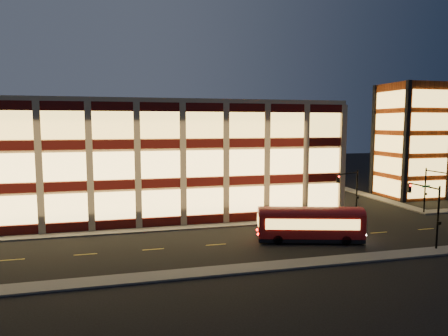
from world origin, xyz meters
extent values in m
plane|color=black|center=(0.00, 0.00, 0.00)|extent=(200.00, 200.00, 0.00)
cube|color=#514F4C|center=(-3.00, 1.00, 0.07)|extent=(54.00, 2.00, 0.15)
cube|color=#514F4C|center=(23.00, 17.00, 0.07)|extent=(2.00, 30.00, 0.15)
cube|color=#514F4C|center=(34.00, 17.00, 0.07)|extent=(2.00, 30.00, 0.15)
cube|color=#514F4C|center=(0.00, -13.00, 0.07)|extent=(100.00, 2.00, 0.15)
cube|color=tan|center=(-3.00, 17.00, 7.00)|extent=(50.00, 30.00, 14.00)
cube|color=tan|center=(-3.00, 17.00, 14.25)|extent=(50.40, 30.40, 0.50)
cube|color=#470C0A|center=(-3.00, 1.88, 0.65)|extent=(50.10, 0.25, 1.00)
cube|color=#FECE6B|center=(-3.00, 1.90, 2.75)|extent=(49.00, 0.20, 3.00)
cube|color=#470C0A|center=(22.12, 17.00, 0.65)|extent=(0.25, 30.10, 1.00)
cube|color=#FECE6B|center=(22.10, 17.00, 2.75)|extent=(0.20, 29.00, 3.00)
cube|color=#470C0A|center=(-3.00, 1.88, 5.05)|extent=(50.10, 0.25, 1.00)
cube|color=#FECE6B|center=(-3.00, 1.90, 7.15)|extent=(49.00, 0.20, 3.00)
cube|color=#470C0A|center=(22.12, 17.00, 5.05)|extent=(0.25, 30.10, 1.00)
cube|color=#FECE6B|center=(22.10, 17.00, 7.15)|extent=(0.20, 29.00, 3.00)
cube|color=#470C0A|center=(-3.00, 1.88, 9.45)|extent=(50.10, 0.25, 1.00)
cube|color=#FECE6B|center=(-3.00, 1.90, 11.55)|extent=(49.00, 0.20, 3.00)
cube|color=#470C0A|center=(22.12, 17.00, 9.45)|extent=(0.25, 30.10, 1.00)
cube|color=#FECE6B|center=(22.10, 17.00, 11.55)|extent=(0.20, 29.00, 3.00)
cube|color=#8C3814|center=(40.00, 12.00, 9.00)|extent=(8.00, 8.00, 18.00)
cube|color=black|center=(36.00, 8.00, 9.00)|extent=(0.60, 0.60, 18.00)
cube|color=black|center=(36.00, 16.00, 9.00)|extent=(0.60, 0.60, 18.00)
cube|color=black|center=(44.00, 16.00, 9.00)|extent=(0.60, 0.60, 18.00)
cube|color=#FFC859|center=(40.00, 7.92, 1.80)|extent=(6.60, 0.16, 2.60)
cube|color=#FFC859|center=(35.92, 12.00, 1.80)|extent=(0.16, 6.60, 2.60)
cube|color=#FFC859|center=(40.00, 7.92, 5.20)|extent=(6.60, 0.16, 2.60)
cube|color=#FFC859|center=(35.92, 12.00, 5.20)|extent=(0.16, 6.60, 2.60)
cube|color=#FFC859|center=(40.00, 7.92, 8.60)|extent=(6.60, 0.16, 2.60)
cube|color=#FFC859|center=(35.92, 12.00, 8.60)|extent=(0.16, 6.60, 2.60)
cube|color=#FFC859|center=(40.00, 7.92, 12.00)|extent=(6.60, 0.16, 2.60)
cube|color=#FFC859|center=(35.92, 12.00, 12.00)|extent=(0.16, 6.60, 2.60)
cube|color=#FFC859|center=(40.00, 7.92, 15.40)|extent=(6.60, 0.16, 2.60)
cube|color=#FFC859|center=(35.92, 12.00, 15.40)|extent=(0.16, 6.60, 2.60)
cylinder|color=black|center=(23.50, 0.80, 3.00)|extent=(0.18, 0.18, 6.00)
cylinder|color=black|center=(21.75, 0.05, 5.70)|extent=(3.56, 1.63, 0.14)
cube|color=black|center=(20.00, -0.70, 5.20)|extent=(0.32, 0.32, 0.95)
sphere|color=#FF0C05|center=(20.00, -0.88, 5.50)|extent=(0.20, 0.20, 0.20)
cube|color=black|center=(23.50, 0.60, 2.60)|extent=(0.25, 0.18, 0.28)
cylinder|color=black|center=(33.50, 0.80, 3.00)|extent=(0.18, 0.18, 6.00)
cylinder|color=black|center=(33.50, -1.20, 5.70)|extent=(0.14, 4.00, 0.14)
cube|color=black|center=(33.50, 0.60, 2.60)|extent=(0.25, 0.18, 0.28)
cube|color=#0C7226|center=(33.50, 0.65, 3.60)|extent=(1.20, 0.06, 0.28)
cylinder|color=black|center=(23.50, -12.50, 3.00)|extent=(0.18, 0.18, 6.00)
cylinder|color=black|center=(23.50, -10.50, 5.70)|extent=(0.14, 4.00, 0.14)
cube|color=black|center=(23.50, -8.50, 5.20)|extent=(0.32, 0.32, 0.95)
sphere|color=#FF0C05|center=(23.50, -8.68, 5.50)|extent=(0.20, 0.20, 0.20)
cube|color=black|center=(23.50, -12.70, 2.60)|extent=(0.25, 0.18, 0.28)
cube|color=#8D0807|center=(13.32, -7.16, 1.74)|extent=(10.58, 5.23, 2.36)
cube|color=black|center=(13.32, -7.16, 0.36)|extent=(10.58, 5.23, 0.36)
cylinder|color=black|center=(9.85, -7.37, 0.46)|extent=(0.97, 0.54, 0.92)
cylinder|color=black|center=(10.46, -5.19, 0.46)|extent=(0.97, 0.54, 0.92)
cylinder|color=black|center=(16.18, -9.13, 0.46)|extent=(0.97, 0.54, 0.92)
cylinder|color=black|center=(16.79, -6.96, 0.46)|extent=(0.97, 0.54, 0.92)
cube|color=#FFC859|center=(12.97, -8.43, 2.05)|extent=(8.72, 2.49, 1.03)
cube|color=#FFC859|center=(13.67, -5.90, 2.05)|extent=(8.72, 2.49, 1.03)
camera|label=1|loc=(-4.31, -42.65, 11.60)|focal=32.00mm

